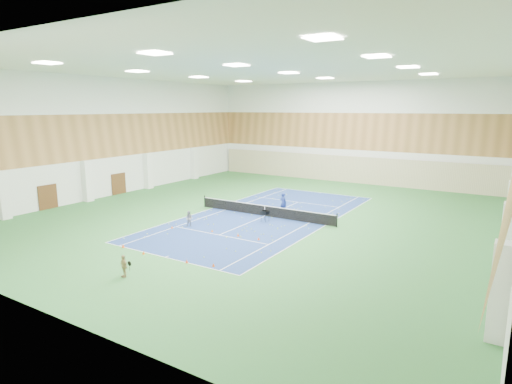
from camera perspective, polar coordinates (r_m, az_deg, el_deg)
ground at (r=36.03m, az=1.17°, el=-3.25°), size 40.00×40.00×0.00m
room_shell at (r=35.02m, az=1.20°, el=6.30°), size 36.00×40.00×12.00m
wood_cladding at (r=34.91m, az=1.22°, el=9.58°), size 36.00×40.00×8.00m
ceiling_light_grid at (r=35.02m, az=1.25°, el=16.00°), size 21.40×25.40×0.06m
court_surface at (r=36.03m, az=1.17°, el=-3.24°), size 10.97×23.77×0.01m
tennis_balls_scatter at (r=36.02m, az=1.17°, el=-3.18°), size 10.57×22.77×0.07m
tennis_net at (r=35.89m, az=1.17°, el=-2.40°), size 12.80×0.10×1.10m
back_curtain at (r=53.36m, az=12.09°, el=2.99°), size 35.40×0.16×3.20m
door_left_a at (r=42.69m, az=-26.00°, el=-0.60°), size 0.08×1.80×2.20m
door_left_b at (r=47.31m, az=-17.83°, el=1.06°), size 0.08×1.80×2.20m
coach at (r=36.96m, az=3.65°, el=-1.46°), size 0.71×0.52×1.80m
child_court at (r=33.24m, az=-8.90°, el=-3.54°), size 0.69×0.59×1.22m
child_apron at (r=24.36m, az=-17.23°, el=-9.40°), size 0.78×0.49×1.25m
ball_cart at (r=34.26m, az=1.22°, el=-3.23°), size 0.58×0.58×0.91m
cone_svc_a at (r=33.05m, az=-11.13°, el=-4.62°), size 0.18×0.18×0.20m
cone_svc_b at (r=31.73m, az=-5.87°, el=-5.13°), size 0.17×0.17×0.19m
cone_svc_c at (r=30.50m, az=-2.41°, el=-5.74°), size 0.19×0.19×0.21m
cone_svc_d at (r=29.66m, az=0.36°, el=-6.23°), size 0.19×0.19×0.21m
cone_base_a at (r=29.43m, az=-17.29°, el=-6.87°), size 0.21×0.21×0.23m
cone_base_b at (r=27.81m, az=-14.77°, el=-7.82°), size 0.18×0.18×0.20m
cone_base_c at (r=25.80m, az=-9.21°, el=-9.09°), size 0.19×0.19×0.21m
cone_base_d at (r=25.01m, az=-5.70°, el=-9.64°), size 0.20×0.20×0.21m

